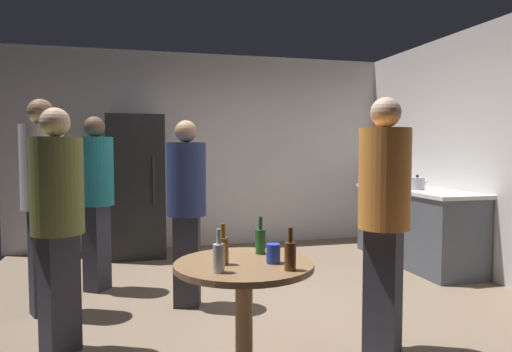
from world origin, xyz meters
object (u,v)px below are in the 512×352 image
foreground_table (244,280)px  beer_bottle_green (260,240)px  beer_bottle_clear (219,257)px  person_in_olive_shirt (57,211)px  refrigerator (136,186)px  wine_bottle_on_counter (404,178)px  beer_bottle_brown (290,255)px  person_in_orange_shirt (384,205)px  person_in_teal_shirt (96,189)px  beer_bottle_amber (223,250)px  person_in_navy_shirt (186,199)px  plastic_cup_blue (273,253)px  kettle (417,183)px  person_in_white_shirt (43,189)px

foreground_table → beer_bottle_green: beer_bottle_green is taller
foreground_table → beer_bottle_clear: (-0.18, -0.18, 0.19)m
person_in_olive_shirt → refrigerator: bearing=130.8°
wine_bottle_on_counter → beer_bottle_brown: (-2.39, -2.74, -0.20)m
person_in_orange_shirt → beer_bottle_green: bearing=-38.7°
person_in_teal_shirt → beer_bottle_amber: bearing=-35.4°
beer_bottle_green → person_in_orange_shirt: 0.88m
refrigerator → person_in_navy_shirt: bearing=-78.6°
refrigerator → person_in_navy_shirt: size_ratio=1.11×
plastic_cup_blue → beer_bottle_amber: bearing=172.1°
plastic_cup_blue → person_in_navy_shirt: (-0.33, 1.54, 0.16)m
kettle → person_in_teal_shirt: size_ratio=0.14×
person_in_teal_shirt → person_in_navy_shirt: 1.05m
foreground_table → refrigerator: bearing=99.4°
beer_bottle_clear → person_in_white_shirt: size_ratio=0.13×
plastic_cup_blue → person_in_white_shirt: 2.24m
person_in_white_shirt → person_in_orange_shirt: (2.35, -1.38, -0.04)m
refrigerator → person_in_white_shirt: (-0.75, -1.98, 0.15)m
foreground_table → beer_bottle_green: 0.30m
refrigerator → foreground_table: bearing=-80.6°
beer_bottle_green → person_in_orange_shirt: size_ratio=0.13×
person_in_orange_shirt → wine_bottle_on_counter: bearing=-165.5°
person_in_navy_shirt → beer_bottle_green: bearing=28.2°
beer_bottle_amber → plastic_cup_blue: (0.28, -0.04, -0.03)m
person_in_white_shirt → person_in_olive_shirt: bearing=-8.9°
refrigerator → person_in_olive_shirt: size_ratio=1.09×
refrigerator → person_in_teal_shirt: refrigerator is taller
person_in_teal_shirt → foreground_table: bearing=-32.4°
beer_bottle_brown → person_in_olive_shirt: bearing=142.8°
beer_bottle_amber → person_in_white_shirt: bearing=127.0°
beer_bottle_brown → beer_bottle_clear: same height
refrigerator → kettle: (3.20, -1.33, 0.07)m
foreground_table → beer_bottle_amber: 0.23m
person_in_teal_shirt → wine_bottle_on_counter: bearing=38.9°
beer_bottle_green → plastic_cup_blue: size_ratio=2.09×
wine_bottle_on_counter → beer_bottle_clear: bearing=-135.9°
wine_bottle_on_counter → person_in_white_shirt: person_in_white_shirt is taller
beer_bottle_brown → plastic_cup_blue: (-0.04, 0.17, -0.03)m
beer_bottle_clear → person_in_white_shirt: (-1.16, 1.77, 0.23)m
foreground_table → plastic_cup_blue: size_ratio=7.27×
person_in_teal_shirt → person_in_olive_shirt: size_ratio=1.02×
foreground_table → person_in_olive_shirt: person_in_olive_shirt is taller
beer_bottle_green → beer_bottle_clear: (-0.32, -0.36, 0.00)m
foreground_table → person_in_orange_shirt: bearing=12.0°
plastic_cup_blue → wine_bottle_on_counter: bearing=46.5°
foreground_table → person_in_white_shirt: (-1.34, 1.59, 0.42)m
beer_bottle_amber → plastic_cup_blue: 0.28m
beer_bottle_clear → wine_bottle_on_counter: bearing=44.1°
beer_bottle_green → person_in_white_shirt: bearing=136.6°
wine_bottle_on_counter → beer_bottle_brown: size_ratio=1.35×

